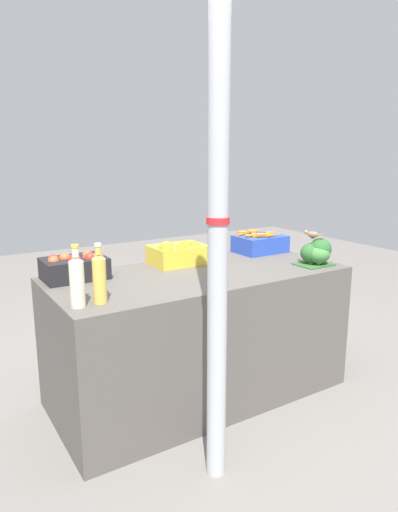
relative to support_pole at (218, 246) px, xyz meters
name	(u,v)px	position (x,y,z in m)	size (l,w,h in m)	color
ground_plane	(199,392)	(0.33, 0.68, -1.11)	(10.00, 10.00, 0.00)	slate
market_table	(199,334)	(0.33, 0.68, -0.71)	(1.79, 0.82, 0.80)	#56514C
support_pole	(218,246)	(0.00, 0.00, 0.00)	(0.10, 0.10, 2.22)	#B7BABF
apple_crate	(75,267)	(-0.35, 0.93, -0.24)	(0.35, 0.25, 0.16)	black
orange_crate	(177,253)	(0.32, 0.92, -0.24)	(0.35, 0.25, 0.16)	gold
carrot_crate	(260,243)	(1.02, 0.93, -0.25)	(0.35, 0.26, 0.16)	#2847B7
broccoli_pile	(317,252)	(1.07, 0.43, -0.23)	(0.22, 0.19, 0.17)	#2D602D
juice_bottle_cloudy	(77,281)	(-0.49, 0.43, -0.19)	(0.07, 0.07, 0.30)	beige
juice_bottle_golden	(99,278)	(-0.38, 0.43, -0.19)	(0.07, 0.07, 0.29)	gold
sparrow_bird	(312,234)	(1.04, 0.45, -0.11)	(0.09, 0.12, 0.05)	#4C3D2D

